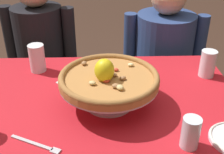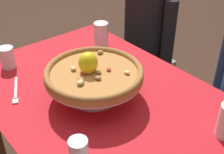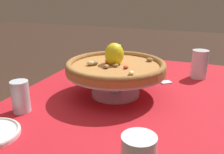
{
  "view_description": "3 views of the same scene",
  "coord_description": "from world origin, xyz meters",
  "px_view_note": "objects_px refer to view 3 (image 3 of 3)",
  "views": [
    {
      "loc": [
        0.01,
        -1.02,
        1.44
      ],
      "look_at": [
        0.04,
        0.02,
        0.85
      ],
      "focal_mm": 46.03,
      "sensor_mm": 36.0,
      "label": 1
    },
    {
      "loc": [
        0.86,
        -0.63,
        1.53
      ],
      "look_at": [
        0.09,
        0.01,
        0.86
      ],
      "focal_mm": 48.56,
      "sensor_mm": 36.0,
      "label": 2
    },
    {
      "loc": [
        0.94,
        0.3,
        1.16
      ],
      "look_at": [
        -0.01,
        -0.06,
        0.81
      ],
      "focal_mm": 40.59,
      "sensor_mm": 36.0,
      "label": 3
    }
  ],
  "objects_px": {
    "dinner_fork": "(89,71)",
    "sugar_packet": "(166,82)",
    "pizza_stand": "(116,78)",
    "water_glass_back_left": "(199,65)",
    "pizza": "(116,65)",
    "water_glass_front_left": "(115,55)",
    "water_glass_front_right": "(21,99)"
  },
  "relations": [
    {
      "from": "water_glass_front_left",
      "to": "dinner_fork",
      "type": "relative_size",
      "value": 0.56
    },
    {
      "from": "water_glass_back_left",
      "to": "pizza",
      "type": "bearing_deg",
      "value": -41.43
    },
    {
      "from": "pizza",
      "to": "water_glass_front_left",
      "type": "distance_m",
      "value": 0.5
    },
    {
      "from": "pizza_stand",
      "to": "water_glass_front_left",
      "type": "xyz_separation_m",
      "value": [
        -0.47,
        -0.18,
        -0.03
      ]
    },
    {
      "from": "pizza",
      "to": "water_glass_front_right",
      "type": "xyz_separation_m",
      "value": [
        0.27,
        -0.26,
        -0.08
      ]
    },
    {
      "from": "pizza",
      "to": "sugar_packet",
      "type": "xyz_separation_m",
      "value": [
        -0.21,
        0.17,
        -0.12
      ]
    },
    {
      "from": "water_glass_back_left",
      "to": "sugar_packet",
      "type": "height_order",
      "value": "water_glass_back_left"
    },
    {
      "from": "water_glass_back_left",
      "to": "dinner_fork",
      "type": "relative_size",
      "value": 0.74
    },
    {
      "from": "pizza_stand",
      "to": "water_glass_front_right",
      "type": "relative_size",
      "value": 3.5
    },
    {
      "from": "water_glass_front_left",
      "to": "water_glass_front_right",
      "type": "bearing_deg",
      "value": -6.32
    },
    {
      "from": "dinner_fork",
      "to": "sugar_packet",
      "type": "relative_size",
      "value": 3.74
    },
    {
      "from": "pizza_stand",
      "to": "water_glass_back_left",
      "type": "relative_size",
      "value": 2.88
    },
    {
      "from": "pizza_stand",
      "to": "water_glass_back_left",
      "type": "height_order",
      "value": "water_glass_back_left"
    },
    {
      "from": "water_glass_front_right",
      "to": "water_glass_back_left",
      "type": "distance_m",
      "value": 0.83
    },
    {
      "from": "pizza_stand",
      "to": "sugar_packet",
      "type": "height_order",
      "value": "pizza_stand"
    },
    {
      "from": "pizza",
      "to": "dinner_fork",
      "type": "relative_size",
      "value": 2.14
    },
    {
      "from": "dinner_fork",
      "to": "pizza_stand",
      "type": "bearing_deg",
      "value": 44.32
    },
    {
      "from": "pizza_stand",
      "to": "dinner_fork",
      "type": "relative_size",
      "value": 2.12
    },
    {
      "from": "dinner_fork",
      "to": "sugar_packet",
      "type": "bearing_deg",
      "value": 85.56
    },
    {
      "from": "water_glass_front_left",
      "to": "sugar_packet",
      "type": "distance_m",
      "value": 0.43
    },
    {
      "from": "water_glass_back_left",
      "to": "water_glass_front_left",
      "type": "bearing_deg",
      "value": -103.54
    },
    {
      "from": "pizza",
      "to": "sugar_packet",
      "type": "distance_m",
      "value": 0.3
    },
    {
      "from": "pizza_stand",
      "to": "water_glass_front_left",
      "type": "bearing_deg",
      "value": -159.21
    },
    {
      "from": "pizza_stand",
      "to": "sugar_packet",
      "type": "distance_m",
      "value": 0.28
    },
    {
      "from": "water_glass_front_left",
      "to": "dinner_fork",
      "type": "xyz_separation_m",
      "value": [
        0.22,
        -0.07,
        -0.04
      ]
    },
    {
      "from": "water_glass_front_right",
      "to": "dinner_fork",
      "type": "bearing_deg",
      "value": 178.25
    },
    {
      "from": "pizza_stand",
      "to": "pizza",
      "type": "xyz_separation_m",
      "value": [
        -0.0,
        -0.0,
        0.05
      ]
    },
    {
      "from": "water_glass_front_right",
      "to": "sugar_packet",
      "type": "relative_size",
      "value": 2.27
    },
    {
      "from": "dinner_fork",
      "to": "pizza",
      "type": "bearing_deg",
      "value": 44.32
    },
    {
      "from": "water_glass_front_left",
      "to": "sugar_packet",
      "type": "height_order",
      "value": "water_glass_front_left"
    },
    {
      "from": "water_glass_front_left",
      "to": "pizza",
      "type": "bearing_deg",
      "value": 20.72
    },
    {
      "from": "water_glass_front_right",
      "to": "dinner_fork",
      "type": "xyz_separation_m",
      "value": [
        -0.51,
        0.02,
        -0.05
      ]
    }
  ]
}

